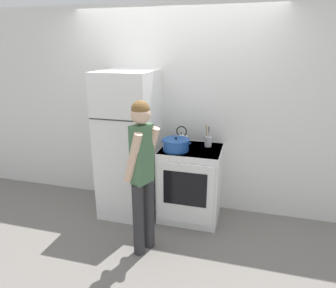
{
  "coord_description": "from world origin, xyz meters",
  "views": [
    {
      "loc": [
        0.92,
        -3.61,
        2.05
      ],
      "look_at": [
        0.05,
        -0.45,
        0.98
      ],
      "focal_mm": 32.0,
      "sensor_mm": 36.0,
      "label": 1
    }
  ],
  "objects_px": {
    "tea_kettle": "(182,139)",
    "dutch_oven_pot": "(176,145)",
    "person": "(142,170)",
    "refrigerator": "(129,145)",
    "utensil_jar": "(208,141)",
    "stove_range": "(190,183)"
  },
  "relations": [
    {
      "from": "tea_kettle",
      "to": "dutch_oven_pot",
      "type": "bearing_deg",
      "value": -92.97
    },
    {
      "from": "dutch_oven_pot",
      "to": "person",
      "type": "xyz_separation_m",
      "value": [
        -0.17,
        -0.66,
        -0.07
      ]
    },
    {
      "from": "refrigerator",
      "to": "tea_kettle",
      "type": "height_order",
      "value": "refrigerator"
    },
    {
      "from": "refrigerator",
      "to": "utensil_jar",
      "type": "distance_m",
      "value": 0.97
    },
    {
      "from": "refrigerator",
      "to": "dutch_oven_pot",
      "type": "bearing_deg",
      "value": -6.95
    },
    {
      "from": "stove_range",
      "to": "tea_kettle",
      "type": "xyz_separation_m",
      "value": [
        -0.15,
        0.15,
        0.51
      ]
    },
    {
      "from": "dutch_oven_pot",
      "to": "stove_range",
      "type": "bearing_deg",
      "value": 30.67
    },
    {
      "from": "stove_range",
      "to": "dutch_oven_pot",
      "type": "height_order",
      "value": "dutch_oven_pot"
    },
    {
      "from": "stove_range",
      "to": "utensil_jar",
      "type": "bearing_deg",
      "value": 41.01
    },
    {
      "from": "stove_range",
      "to": "person",
      "type": "height_order",
      "value": "person"
    },
    {
      "from": "stove_range",
      "to": "dutch_oven_pot",
      "type": "xyz_separation_m",
      "value": [
        -0.16,
        -0.1,
        0.51
      ]
    },
    {
      "from": "stove_range",
      "to": "utensil_jar",
      "type": "height_order",
      "value": "utensil_jar"
    },
    {
      "from": "tea_kettle",
      "to": "utensil_jar",
      "type": "height_order",
      "value": "utensil_jar"
    },
    {
      "from": "tea_kettle",
      "to": "person",
      "type": "distance_m",
      "value": 0.93
    },
    {
      "from": "refrigerator",
      "to": "tea_kettle",
      "type": "bearing_deg",
      "value": 15.07
    },
    {
      "from": "refrigerator",
      "to": "stove_range",
      "type": "distance_m",
      "value": 0.89
    },
    {
      "from": "refrigerator",
      "to": "person",
      "type": "distance_m",
      "value": 0.86
    },
    {
      "from": "utensil_jar",
      "to": "person",
      "type": "distance_m",
      "value": 1.05
    },
    {
      "from": "person",
      "to": "utensil_jar",
      "type": "bearing_deg",
      "value": -6.23
    },
    {
      "from": "refrigerator",
      "to": "person",
      "type": "height_order",
      "value": "refrigerator"
    },
    {
      "from": "refrigerator",
      "to": "dutch_oven_pot",
      "type": "distance_m",
      "value": 0.62
    },
    {
      "from": "dutch_oven_pot",
      "to": "refrigerator",
      "type": "bearing_deg",
      "value": 173.05
    }
  ]
}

